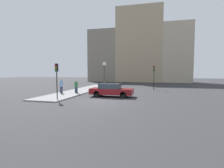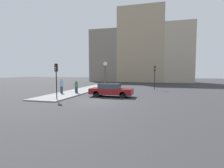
{
  "view_description": "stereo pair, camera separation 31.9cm",
  "coord_description": "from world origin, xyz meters",
  "px_view_note": "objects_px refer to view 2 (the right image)",
  "views": [
    {
      "loc": [
        4.95,
        -15.55,
        2.79
      ],
      "look_at": [
        -0.37,
        5.19,
        1.23
      ],
      "focal_mm": 28.0,
      "sensor_mm": 36.0,
      "label": 1
    },
    {
      "loc": [
        5.26,
        -15.47,
        2.79
      ],
      "look_at": [
        -0.37,
        5.19,
        1.23
      ],
      "focal_mm": 28.0,
      "sensor_mm": 36.0,
      "label": 2
    }
  ],
  "objects_px": {
    "street_clock": "(105,74)",
    "traffic_light_near": "(56,74)",
    "sedan_car": "(111,90)",
    "pedestrian_green_hoodie": "(76,87)",
    "traffic_light_far": "(155,73)",
    "pedestrian_blue_stripe": "(61,86)"
  },
  "relations": [
    {
      "from": "street_clock",
      "to": "pedestrian_green_hoodie",
      "type": "height_order",
      "value": "street_clock"
    },
    {
      "from": "traffic_light_far",
      "to": "street_clock",
      "type": "relative_size",
      "value": 0.81
    },
    {
      "from": "sedan_car",
      "to": "pedestrian_blue_stripe",
      "type": "relative_size",
      "value": 2.58
    },
    {
      "from": "street_clock",
      "to": "pedestrian_green_hoodie",
      "type": "xyz_separation_m",
      "value": [
        -0.45,
        -10.64,
        -1.48
      ]
    },
    {
      "from": "traffic_light_far",
      "to": "pedestrian_green_hoodie",
      "type": "distance_m",
      "value": 11.92
    },
    {
      "from": "street_clock",
      "to": "pedestrian_blue_stripe",
      "type": "height_order",
      "value": "street_clock"
    },
    {
      "from": "traffic_light_near",
      "to": "traffic_light_far",
      "type": "distance_m",
      "value": 15.09
    },
    {
      "from": "sedan_car",
      "to": "traffic_light_near",
      "type": "bearing_deg",
      "value": -142.21
    },
    {
      "from": "sedan_car",
      "to": "pedestrian_green_hoodie",
      "type": "distance_m",
      "value": 5.06
    },
    {
      "from": "sedan_car",
      "to": "pedestrian_green_hoodie",
      "type": "xyz_separation_m",
      "value": [
        -4.86,
        1.39,
        0.17
      ]
    },
    {
      "from": "traffic_light_near",
      "to": "pedestrian_blue_stripe",
      "type": "xyz_separation_m",
      "value": [
        -1.97,
        4.12,
        -1.55
      ]
    },
    {
      "from": "sedan_car",
      "to": "pedestrian_green_hoodie",
      "type": "height_order",
      "value": "pedestrian_green_hoodie"
    },
    {
      "from": "traffic_light_near",
      "to": "sedan_car",
      "type": "bearing_deg",
      "value": 37.79
    },
    {
      "from": "traffic_light_far",
      "to": "pedestrian_green_hoodie",
      "type": "height_order",
      "value": "traffic_light_far"
    },
    {
      "from": "sedan_car",
      "to": "traffic_light_near",
      "type": "xyz_separation_m",
      "value": [
        -4.5,
        -3.49,
        1.84
      ]
    },
    {
      "from": "traffic_light_near",
      "to": "pedestrian_green_hoodie",
      "type": "height_order",
      "value": "traffic_light_near"
    },
    {
      "from": "street_clock",
      "to": "traffic_light_near",
      "type": "bearing_deg",
      "value": -90.31
    },
    {
      "from": "traffic_light_near",
      "to": "pedestrian_blue_stripe",
      "type": "bearing_deg",
      "value": 115.6
    },
    {
      "from": "sedan_car",
      "to": "traffic_light_far",
      "type": "relative_size",
      "value": 1.3
    },
    {
      "from": "sedan_car",
      "to": "street_clock",
      "type": "xyz_separation_m",
      "value": [
        -4.42,
        12.03,
        1.64
      ]
    },
    {
      "from": "traffic_light_far",
      "to": "street_clock",
      "type": "height_order",
      "value": "street_clock"
    },
    {
      "from": "traffic_light_far",
      "to": "street_clock",
      "type": "xyz_separation_m",
      "value": [
        -8.83,
        3.34,
        -0.2
      ]
    }
  ]
}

